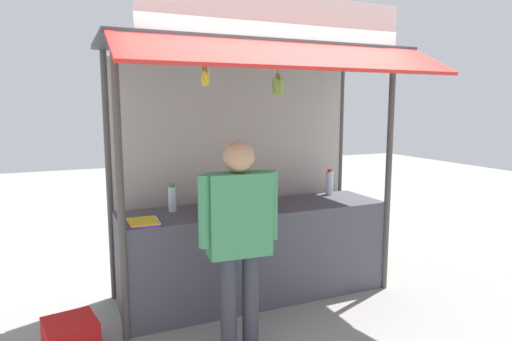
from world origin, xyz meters
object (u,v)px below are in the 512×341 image
Objects in this scene: banana_bunch_rightmost at (205,77)px; banana_bunch_leftmost at (278,86)px; water_bottle_mid_right at (272,195)px; water_bottle_far_right at (329,183)px; magazine_stack_mid_left at (214,211)px; water_bottle_right at (172,198)px; vendor_person at (239,228)px; plastic_crate at (71,336)px; magazine_stack_back_left at (250,205)px; magazine_stack_far_left at (143,222)px.

banana_bunch_leftmost is (0.62, -0.00, -0.06)m from banana_bunch_rightmost.
water_bottle_far_right reaches higher than water_bottle_mid_right.
magazine_stack_mid_left is 1.25× the size of banana_bunch_rightmost.
water_bottle_right reaches higher than water_bottle_mid_right.
banana_bunch_leftmost is at bearing 43.97° from vendor_person.
banana_bunch_rightmost is at bearing -150.21° from water_bottle_mid_right.
plastic_crate is (-1.23, -0.26, -0.79)m from magazine_stack_mid_left.
water_bottle_far_right is 1.47m from magazine_stack_mid_left.
water_bottle_right is 0.91× the size of water_bottle_far_right.
vendor_person is (-0.46, -0.88, 0.05)m from magazine_stack_back_left.
vendor_person is at bearing -76.68° from banana_bunch_rightmost.
magazine_stack_back_left is at bearing 10.98° from magazine_stack_far_left.
water_bottle_far_right is 2.01m from banana_bunch_rightmost.
water_bottle_right is 1.74m from water_bottle_far_right.
water_bottle_right is at bearing 142.59° from banana_bunch_leftmost.
magazine_stack_mid_left is at bearing 89.55° from vendor_person.
magazine_stack_far_left is 1.24× the size of banana_bunch_rightmost.
water_bottle_right is (-0.94, 0.14, 0.01)m from water_bottle_mid_right.
water_bottle_right is 0.41m from magazine_stack_mid_left.
magazine_stack_back_left is 1.08× the size of banana_bunch_rightmost.
water_bottle_far_right reaches higher than magazine_stack_far_left.
vendor_person is at bearing -127.63° from water_bottle_mid_right.
water_bottle_right is 1.01× the size of banana_bunch_rightmost.
vendor_person is (0.10, -0.44, -1.10)m from banana_bunch_rightmost.
water_bottle_far_right is at bearing 22.93° from banana_bunch_rightmost.
magazine_stack_back_left is (1.03, 0.20, 0.01)m from magazine_stack_far_left.
magazine_stack_back_left is at bearing 97.44° from banana_bunch_leftmost.
water_bottle_far_right is at bearing 11.70° from magazine_stack_far_left.
water_bottle_right is 0.94× the size of magazine_stack_back_left.
water_bottle_far_right is 0.89× the size of magazine_stack_mid_left.
magazine_stack_mid_left is 1.23m from banana_bunch_leftmost.
water_bottle_mid_right is 1.12m from banana_bunch_leftmost.
vendor_person is at bearing -50.10° from magazine_stack_far_left.
water_bottle_far_right is at bearing 12.64° from plastic_crate.
magazine_stack_far_left is 1.14× the size of magazine_stack_back_left.
vendor_person is (-0.52, -0.44, -1.04)m from banana_bunch_leftmost.
water_bottle_right is 0.16× the size of vendor_person.
magazine_stack_far_left is 0.85× the size of plastic_crate.
water_bottle_mid_right is 0.83× the size of magazine_stack_back_left.
vendor_person is 1.53m from plastic_crate.
vendor_person is at bearing -117.52° from magazine_stack_back_left.
magazine_stack_mid_left is at bearing -164.56° from magazine_stack_back_left.
banana_bunch_rightmost is (-1.59, -0.67, 1.04)m from water_bottle_far_right.
water_bottle_far_right reaches higher than plastic_crate.
magazine_stack_mid_left is (-0.63, -0.12, -0.08)m from water_bottle_mid_right.
water_bottle_far_right is at bearing 15.41° from water_bottle_mid_right.
banana_bunch_rightmost is (-0.16, -0.34, 1.15)m from magazine_stack_mid_left.
magazine_stack_far_left reaches higher than plastic_crate.
magazine_stack_far_left is (-1.26, -0.21, -0.09)m from water_bottle_mid_right.
banana_bunch_rightmost is at bearing -4.14° from plastic_crate.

